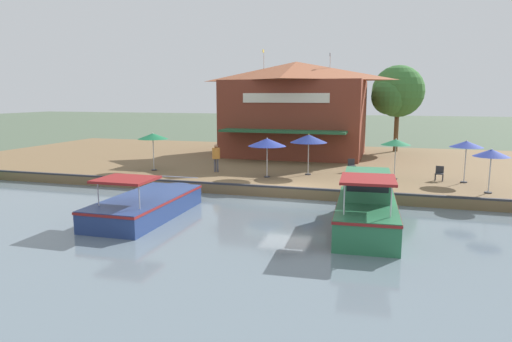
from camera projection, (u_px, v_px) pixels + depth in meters
name	position (u px, v px, depth m)	size (l,w,h in m)	color
ground_plane	(286.00, 200.00, 24.18)	(220.00, 220.00, 0.00)	#4C5B47
quay_deck	(318.00, 165.00, 34.53)	(22.00, 56.00, 0.60)	brown
quay_edge_fender	(287.00, 187.00, 24.16)	(0.20, 50.40, 0.10)	#2D2D33
waterfront_restaurant	(296.00, 108.00, 37.27)	(9.65, 11.41, 8.60)	brown
patio_umbrella_far_corner	(153.00, 136.00, 29.67)	(1.97, 1.97, 2.48)	#B7B7B7
patio_umbrella_near_quay_edge	(467.00, 144.00, 25.43)	(1.80, 1.80, 2.41)	#B7B7B7
patio_umbrella_mid_patio_right	(396.00, 142.00, 26.49)	(1.71, 1.71, 2.40)	#B7B7B7
patio_umbrella_back_row	(267.00, 142.00, 27.14)	(2.28, 2.28, 2.39)	#B7B7B7
patio_umbrella_mid_patio_left	(309.00, 139.00, 27.99)	(2.27, 2.27, 2.55)	#B7B7B7
patio_umbrella_by_entrance	(491.00, 153.00, 22.67)	(1.74, 1.74, 2.27)	#B7B7B7
cafe_chair_under_first_umbrella	(363.00, 175.00, 25.40)	(0.57, 0.57, 0.85)	#2D2D33
cafe_chair_back_row_seat	(352.00, 165.00, 29.23)	(0.55, 0.55, 0.85)	#2D2D33
cafe_chair_mid_patio	(439.00, 173.00, 26.25)	(0.51, 0.51, 0.85)	#2D2D33
person_mid_patio	(216.00, 155.00, 29.25)	(0.50, 0.50, 1.78)	#4C4C56
motorboat_nearest_quay	(366.00, 206.00, 19.04)	(7.43, 2.68, 2.41)	#287047
motorboat_fourth_along	(153.00, 202.00, 21.10)	(7.57, 2.79, 2.02)	navy
tree_upstream_bank	(305.00, 105.00, 39.47)	(4.42, 4.21, 6.26)	brown
tree_downstream_bank	(396.00, 93.00, 39.26)	(4.68, 4.45, 7.46)	brown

